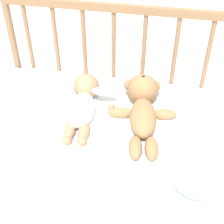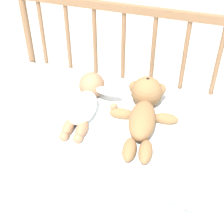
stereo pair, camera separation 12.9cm
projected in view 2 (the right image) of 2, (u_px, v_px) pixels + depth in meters
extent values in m
plane|color=silver|center=(112.00, 192.00, 1.62)|extent=(12.00, 12.00, 0.00)
cube|color=silver|center=(112.00, 161.00, 1.47)|extent=(1.27, 0.70, 0.47)
cylinder|color=brown|center=(34.00, 67.00, 1.80)|extent=(0.04, 0.04, 0.85)
cube|color=brown|center=(140.00, 10.00, 1.38)|extent=(1.23, 0.03, 0.04)
cylinder|color=brown|center=(43.00, 34.00, 1.64)|extent=(0.02, 0.02, 0.34)
cylinder|color=brown|center=(68.00, 38.00, 1.60)|extent=(0.02, 0.02, 0.34)
cylinder|color=brown|center=(95.00, 42.00, 1.56)|extent=(0.02, 0.02, 0.34)
cylinder|color=brown|center=(123.00, 47.00, 1.52)|extent=(0.02, 0.02, 0.34)
cylinder|color=brown|center=(153.00, 52.00, 1.48)|extent=(0.02, 0.02, 0.34)
cylinder|color=brown|center=(185.00, 57.00, 1.44)|extent=(0.02, 0.02, 0.34)
cylinder|color=brown|center=(218.00, 62.00, 1.40)|extent=(0.02, 0.02, 0.34)
cube|color=white|center=(114.00, 122.00, 1.33)|extent=(0.79, 0.55, 0.01)
ellipsoid|color=olive|center=(142.00, 120.00, 1.27)|extent=(0.15, 0.26, 0.09)
sphere|color=olive|center=(147.00, 92.00, 1.39)|extent=(0.14, 0.14, 0.14)
sphere|color=tan|center=(147.00, 85.00, 1.37)|extent=(0.06, 0.06, 0.06)
sphere|color=black|center=(148.00, 80.00, 1.35)|extent=(0.02, 0.02, 0.02)
sphere|color=olive|center=(135.00, 87.00, 1.42)|extent=(0.06, 0.06, 0.06)
sphere|color=olive|center=(160.00, 89.00, 1.40)|extent=(0.06, 0.06, 0.06)
ellipsoid|color=olive|center=(122.00, 114.00, 1.34)|extent=(0.12, 0.07, 0.05)
ellipsoid|color=olive|center=(165.00, 119.00, 1.32)|extent=(0.12, 0.07, 0.05)
ellipsoid|color=olive|center=(129.00, 150.00, 1.17)|extent=(0.07, 0.13, 0.05)
ellipsoid|color=olive|center=(145.00, 152.00, 1.16)|extent=(0.07, 0.13, 0.05)
ellipsoid|color=white|center=(83.00, 107.00, 1.35)|extent=(0.15, 0.24, 0.09)
sphere|color=#936B4C|center=(92.00, 85.00, 1.45)|extent=(0.12, 0.12, 0.12)
ellipsoid|color=white|center=(67.00, 102.00, 1.42)|extent=(0.11, 0.06, 0.04)
ellipsoid|color=white|center=(108.00, 91.00, 1.39)|extent=(0.11, 0.06, 0.04)
sphere|color=#936B4C|center=(61.00, 100.00, 1.43)|extent=(0.04, 0.04, 0.04)
sphere|color=#936B4C|center=(114.00, 107.00, 1.39)|extent=(0.04, 0.04, 0.04)
ellipsoid|color=#936B4C|center=(68.00, 127.00, 1.27)|extent=(0.06, 0.12, 0.05)
ellipsoid|color=#936B4C|center=(82.00, 129.00, 1.26)|extent=(0.06, 0.12, 0.05)
sphere|color=#936B4C|center=(64.00, 137.00, 1.23)|extent=(0.04, 0.04, 0.04)
sphere|color=#936B4C|center=(78.00, 139.00, 1.22)|extent=(0.04, 0.04, 0.04)
ellipsoid|color=silver|center=(189.00, 192.00, 1.01)|extent=(0.19, 0.13, 0.06)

